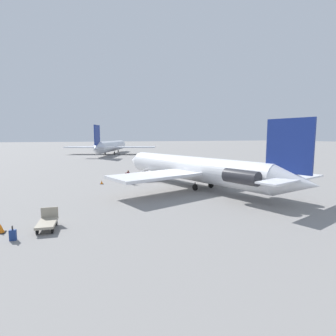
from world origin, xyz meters
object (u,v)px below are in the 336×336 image
at_px(luggage_cart, 47,222).
at_px(suitcase, 13,235).
at_px(airplane_far_center, 111,146).
at_px(boarding_stairs, 135,179).
at_px(airplane_main, 196,169).
at_px(passenger, 128,176).

bearing_deg(luggage_cart, suitcase, 134.12).
distance_m(airplane_far_center, suitcase, 77.39).
distance_m(airplane_far_center, boarding_stairs, 59.07).
xyz_separation_m(airplane_main, boarding_stairs, (6.22, 5.88, -1.89)).
bearing_deg(luggage_cart, passenger, -23.86).
distance_m(passenger, luggage_cart, 17.10).
distance_m(airplane_main, luggage_cart, 18.19).
bearing_deg(boarding_stairs, airplane_main, -62.31).
relative_size(airplane_main, suitcase, 32.51).
relative_size(airplane_main, passenger, 16.44).
relative_size(airplane_far_center, luggage_cart, 16.72).
bearing_deg(airplane_main, suitcase, 104.41).
distance_m(airplane_far_center, passenger, 59.67).
relative_size(passenger, luggage_cart, 0.75).
height_order(airplane_main, passenger, airplane_main).
xyz_separation_m(airplane_far_center, luggage_cart, (-73.65, 17.20, -2.32)).
distance_m(airplane_main, passenger, 9.03).
xyz_separation_m(boarding_stairs, passenger, (-0.50, 0.99, 0.61)).
bearing_deg(airplane_main, passenger, 34.54).
xyz_separation_m(airplane_main, suitcase, (-10.19, 17.58, -1.94)).
height_order(airplane_main, boarding_stairs, airplane_main).
xyz_separation_m(luggage_cart, suitcase, (-1.33, 1.79, -0.13)).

